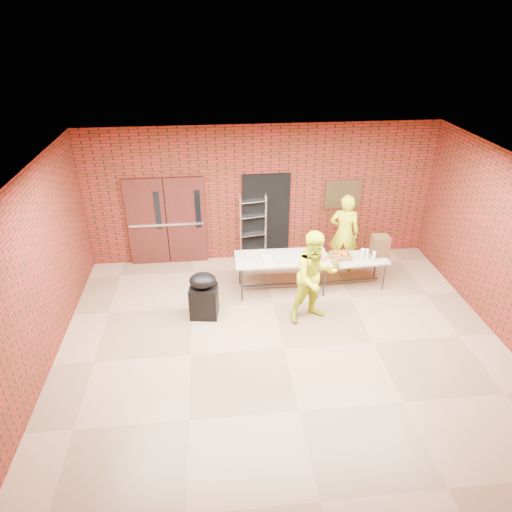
{
  "coord_description": "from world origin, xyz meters",
  "views": [
    {
      "loc": [
        -1.16,
        -6.28,
        5.37
      ],
      "look_at": [
        -0.35,
        1.4,
        1.15
      ],
      "focal_mm": 32.0,
      "sensor_mm": 36.0,
      "label": 1
    }
  ],
  "objects_px": {
    "coffee_dispenser": "(380,246)",
    "volunteer_woman": "(344,233)",
    "covered_grill": "(204,295)",
    "table_right": "(349,261)",
    "volunteer_man": "(315,277)",
    "table_left": "(282,260)",
    "wire_rack": "(253,229)"
  },
  "relations": [
    {
      "from": "volunteer_woman",
      "to": "wire_rack",
      "type": "bearing_deg",
      "value": 0.75
    },
    {
      "from": "coffee_dispenser",
      "to": "covered_grill",
      "type": "relative_size",
      "value": 0.47
    },
    {
      "from": "volunteer_woman",
      "to": "coffee_dispenser",
      "type": "bearing_deg",
      "value": 152.58
    },
    {
      "from": "coffee_dispenser",
      "to": "volunteer_woman",
      "type": "relative_size",
      "value": 0.24
    },
    {
      "from": "table_left",
      "to": "volunteer_woman",
      "type": "bearing_deg",
      "value": 27.41
    },
    {
      "from": "table_right",
      "to": "volunteer_man",
      "type": "xyz_separation_m",
      "value": [
        -1.0,
        -1.09,
        0.32
      ]
    },
    {
      "from": "volunteer_man",
      "to": "covered_grill",
      "type": "bearing_deg",
      "value": 155.35
    },
    {
      "from": "table_left",
      "to": "covered_grill",
      "type": "relative_size",
      "value": 2.05
    },
    {
      "from": "volunteer_woman",
      "to": "volunteer_man",
      "type": "distance_m",
      "value": 2.12
    },
    {
      "from": "table_left",
      "to": "covered_grill",
      "type": "bearing_deg",
      "value": -154.04
    },
    {
      "from": "coffee_dispenser",
      "to": "covered_grill",
      "type": "xyz_separation_m",
      "value": [
        -3.79,
        -0.9,
        -0.41
      ]
    },
    {
      "from": "coffee_dispenser",
      "to": "volunteer_man",
      "type": "xyz_separation_m",
      "value": [
        -1.69,
        -1.19,
        0.04
      ]
    },
    {
      "from": "wire_rack",
      "to": "volunteer_man",
      "type": "relative_size",
      "value": 0.9
    },
    {
      "from": "table_right",
      "to": "covered_grill",
      "type": "height_order",
      "value": "covered_grill"
    },
    {
      "from": "wire_rack",
      "to": "covered_grill",
      "type": "distance_m",
      "value": 2.48
    },
    {
      "from": "table_right",
      "to": "volunteer_woman",
      "type": "relative_size",
      "value": 0.9
    },
    {
      "from": "wire_rack",
      "to": "volunteer_woman",
      "type": "relative_size",
      "value": 0.91
    },
    {
      "from": "table_right",
      "to": "volunteer_man",
      "type": "distance_m",
      "value": 1.51
    },
    {
      "from": "coffee_dispenser",
      "to": "covered_grill",
      "type": "bearing_deg",
      "value": -166.67
    },
    {
      "from": "table_left",
      "to": "volunteer_woman",
      "type": "relative_size",
      "value": 1.07
    },
    {
      "from": "table_left",
      "to": "table_right",
      "type": "height_order",
      "value": "table_left"
    },
    {
      "from": "volunteer_woman",
      "to": "volunteer_man",
      "type": "bearing_deg",
      "value": 77.75
    },
    {
      "from": "table_right",
      "to": "coffee_dispenser",
      "type": "bearing_deg",
      "value": 4.88
    },
    {
      "from": "coffee_dispenser",
      "to": "volunteer_woman",
      "type": "xyz_separation_m",
      "value": [
        -0.61,
        0.63,
        0.03
      ]
    },
    {
      "from": "table_right",
      "to": "covered_grill",
      "type": "distance_m",
      "value": 3.2
    },
    {
      "from": "covered_grill",
      "to": "volunteer_woman",
      "type": "distance_m",
      "value": 3.55
    },
    {
      "from": "coffee_dispenser",
      "to": "table_right",
      "type": "bearing_deg",
      "value": -171.84
    },
    {
      "from": "table_left",
      "to": "coffee_dispenser",
      "type": "height_order",
      "value": "coffee_dispenser"
    },
    {
      "from": "table_left",
      "to": "volunteer_man",
      "type": "height_order",
      "value": "volunteer_man"
    },
    {
      "from": "wire_rack",
      "to": "volunteer_woman",
      "type": "bearing_deg",
      "value": -27.35
    },
    {
      "from": "covered_grill",
      "to": "volunteer_woman",
      "type": "xyz_separation_m",
      "value": [
        3.17,
        1.53,
        0.44
      ]
    },
    {
      "from": "covered_grill",
      "to": "volunteer_man",
      "type": "height_order",
      "value": "volunteer_man"
    }
  ]
}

